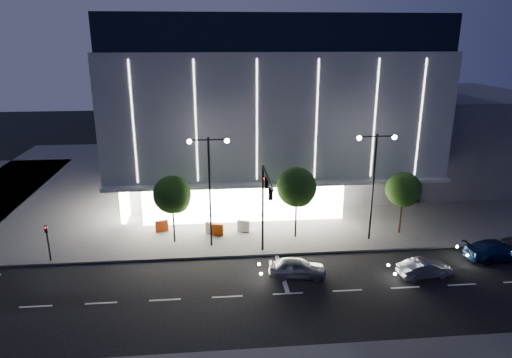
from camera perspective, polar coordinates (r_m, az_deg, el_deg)
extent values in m
plane|color=black|center=(32.05, -0.05, -12.91)|extent=(160.00, 160.00, 0.00)
cube|color=#474747|center=(54.54, 2.83, 0.17)|extent=(70.00, 40.00, 0.15)
cube|color=#4C4C51|center=(53.76, 0.75, 2.07)|extent=(28.00, 21.00, 4.00)
cube|color=#94959A|center=(50.32, 1.03, 9.74)|extent=(30.00, 25.00, 11.00)
cube|color=black|center=(49.88, 1.07, 17.74)|extent=(29.40, 24.50, 3.00)
cube|color=white|center=(40.88, -1.45, -2.92)|extent=(18.00, 0.40, 3.60)
cube|color=white|center=(46.54, -15.31, -1.00)|extent=(0.40, 10.00, 3.60)
cube|color=#94959A|center=(39.56, 2.97, -0.42)|extent=(30.00, 2.00, 0.30)
cube|color=white|center=(38.05, 3.14, 7.25)|extent=(24.00, 0.06, 10.00)
cube|color=#4C4C51|center=(60.01, 23.26, 5.22)|extent=(16.00, 20.00, 10.00)
cylinder|color=black|center=(34.93, 0.85, -3.89)|extent=(0.18, 0.18, 7.00)
cylinder|color=black|center=(31.06, 1.46, 0.21)|extent=(0.14, 5.80, 0.14)
cube|color=black|center=(31.91, 1.30, -0.46)|extent=(0.28, 0.18, 0.85)
cube|color=black|center=(29.65, 1.84, -1.87)|extent=(0.28, 0.18, 0.85)
sphere|color=#FF0C0C|center=(31.80, 1.09, 0.05)|extent=(0.14, 0.14, 0.14)
cylinder|color=black|center=(35.53, -5.78, -1.89)|extent=(0.16, 0.16, 9.00)
cylinder|color=black|center=(34.38, -7.17, 4.86)|extent=(1.40, 0.10, 0.10)
cylinder|color=black|center=(34.36, -4.83, 4.93)|extent=(1.40, 0.10, 0.10)
sphere|color=white|center=(34.43, -8.33, 4.66)|extent=(0.36, 0.36, 0.36)
sphere|color=white|center=(34.40, -3.65, 4.80)|extent=(0.36, 0.36, 0.36)
cylinder|color=black|center=(37.69, 14.39, -1.23)|extent=(0.16, 0.16, 9.00)
cylinder|color=black|center=(36.36, 13.85, 5.17)|extent=(1.40, 0.10, 0.10)
cylinder|color=black|center=(36.84, 15.92, 5.17)|extent=(1.40, 0.10, 0.10)
sphere|color=white|center=(36.16, 12.79, 5.02)|extent=(0.36, 0.36, 0.36)
sphere|color=white|center=(37.12, 16.91, 5.01)|extent=(0.36, 0.36, 0.36)
cylinder|color=black|center=(37.38, -24.52, -7.41)|extent=(0.12, 0.12, 3.00)
cube|color=black|center=(36.92, -24.75, -5.71)|extent=(0.22, 0.16, 0.55)
sphere|color=#FF0C0C|center=(36.77, -24.83, -5.56)|extent=(0.10, 0.10, 0.10)
cylinder|color=black|center=(37.55, -10.26, -5.27)|extent=(0.16, 0.16, 3.78)
sphere|color=#13350E|center=(36.73, -10.45, -1.93)|extent=(3.02, 3.02, 3.02)
sphere|color=#13350E|center=(37.07, -9.92, -2.60)|extent=(2.16, 2.16, 2.16)
sphere|color=#13350E|center=(36.72, -10.83, -2.49)|extent=(1.94, 1.94, 1.94)
cylinder|color=black|center=(37.92, 5.01, -4.59)|extent=(0.16, 0.16, 4.06)
sphere|color=#13350E|center=(37.06, 5.11, -1.01)|extent=(3.25, 3.25, 3.25)
sphere|color=#13350E|center=(37.48, 5.48, -1.75)|extent=(2.32, 2.32, 2.32)
sphere|color=#13350E|center=(36.99, 4.75, -1.61)|extent=(2.09, 2.09, 2.09)
cylinder|color=black|center=(40.53, 17.65, -4.22)|extent=(0.16, 0.16, 3.64)
sphere|color=#13350E|center=(39.80, 17.94, -1.22)|extent=(2.91, 2.91, 2.91)
sphere|color=#13350E|center=(40.25, 18.16, -1.82)|extent=(2.08, 2.08, 2.08)
sphere|color=#13350E|center=(39.67, 17.65, -1.73)|extent=(1.87, 1.87, 1.87)
imported|color=gray|center=(32.66, 5.19, -10.99)|extent=(4.21, 2.13, 1.37)
imported|color=#A9ACB1|center=(34.65, 20.34, -10.45)|extent=(3.94, 1.80, 1.25)
imported|color=navy|center=(39.39, 27.91, -7.86)|extent=(5.16, 2.46, 1.45)
cube|color=red|center=(40.14, -11.70, -5.76)|extent=(1.12, 0.60, 1.00)
cube|color=silver|center=(39.12, -5.52, -6.09)|extent=(1.12, 0.63, 1.00)
cube|color=#D1480B|center=(38.75, -4.91, -6.31)|extent=(1.13, 0.54, 1.00)
cube|color=silver|center=(39.33, -1.55, -5.88)|extent=(1.12, 0.62, 1.00)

